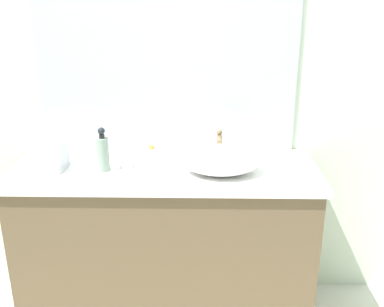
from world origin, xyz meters
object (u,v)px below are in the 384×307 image
(lotion_bottle, at_px, (152,161))
(tissue_box, at_px, (50,154))
(soap_dispenser, at_px, (103,152))
(candle_jar, at_px, (127,163))
(sink_basin, at_px, (221,160))

(lotion_bottle, distance_m, tissue_box, 0.49)
(soap_dispenser, relative_size, candle_jar, 3.46)
(sink_basin, relative_size, soap_dispenser, 1.72)
(sink_basin, height_order, candle_jar, sink_basin)
(lotion_bottle, bearing_deg, candle_jar, 148.29)
(lotion_bottle, xyz_separation_m, candle_jar, (-0.13, 0.08, -0.04))
(lotion_bottle, relative_size, tissue_box, 0.79)
(soap_dispenser, bearing_deg, sink_basin, -1.83)
(lotion_bottle, xyz_separation_m, tissue_box, (-0.49, 0.05, 0.01))
(tissue_box, bearing_deg, lotion_bottle, -5.78)
(lotion_bottle, relative_size, candle_jar, 2.30)
(sink_basin, xyz_separation_m, lotion_bottle, (-0.32, -0.02, 0.00))
(tissue_box, height_order, candle_jar, tissue_box)
(soap_dispenser, height_order, tissue_box, soap_dispenser)
(tissue_box, relative_size, candle_jar, 2.91)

